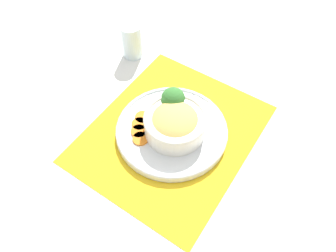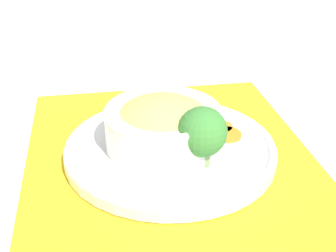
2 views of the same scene
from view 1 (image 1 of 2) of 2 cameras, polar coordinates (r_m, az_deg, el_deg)
ground_plane at (r=0.87m, az=0.63°, el=-1.30°), size 4.00×4.00×0.00m
placemat at (r=0.87m, az=0.63°, el=-1.22°), size 0.49×0.42×0.00m
plate at (r=0.86m, az=0.64°, el=-0.72°), size 0.29×0.29×0.02m
bowl at (r=0.82m, az=1.24°, el=0.54°), size 0.16×0.16×0.07m
broccoli_floret at (r=0.86m, az=0.86°, el=4.65°), size 0.06×0.06×0.08m
carrot_slice_near at (r=0.88m, az=-4.43°, el=1.54°), size 0.04×0.04×0.01m
carrot_slice_middle at (r=0.87m, az=-4.98°, el=0.35°), size 0.04×0.04×0.01m
carrot_slice_far at (r=0.85m, az=-5.11°, el=-0.93°), size 0.04×0.04×0.01m
carrot_slice_extra at (r=0.84m, az=-4.80°, el=-2.21°), size 0.04×0.04×0.01m
water_glass at (r=1.05m, az=-6.30°, el=14.26°), size 0.06×0.06×0.11m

